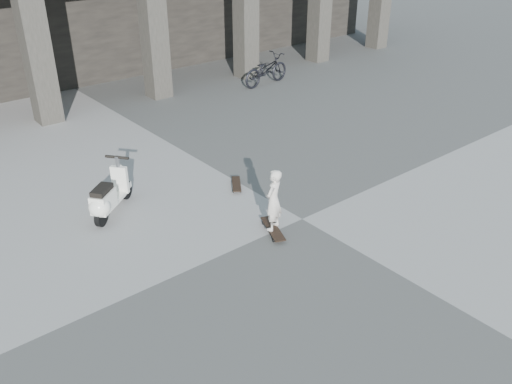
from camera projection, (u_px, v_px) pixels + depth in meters
ground at (302, 219)px, 10.58m from camera, size 90.00×90.00×0.00m
longboard at (273, 229)px, 10.12m from camera, size 0.54×0.92×0.09m
skateboard_spare at (236, 184)px, 11.75m from camera, size 0.56×0.70×0.09m
child at (273, 200)px, 9.83m from camera, size 0.51×0.44×1.20m
scooter at (107, 199)px, 10.43m from camera, size 1.26×1.06×1.06m
bicycle at (266, 70)px, 18.27m from camera, size 2.01×0.89×1.02m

